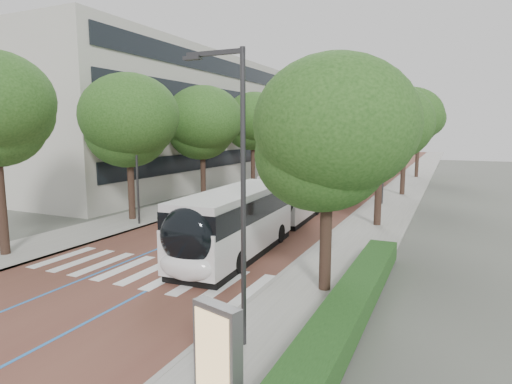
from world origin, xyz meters
TOP-DOWN VIEW (x-y plane):
  - ground at (0.00, 0.00)m, footprint 160.00×160.00m
  - road at (0.00, 40.00)m, footprint 11.00×140.00m
  - sidewalk_left at (-7.50, 40.00)m, footprint 4.00×140.00m
  - sidewalk_right at (7.50, 40.00)m, footprint 4.00×140.00m
  - kerb_left at (-5.60, 40.00)m, footprint 0.20×140.00m
  - kerb_right at (5.60, 40.00)m, footprint 0.20×140.00m
  - zebra_crossing at (0.20, 1.00)m, footprint 10.55×3.60m
  - lane_line_left at (-1.60, 40.00)m, footprint 0.12×126.00m
  - lane_line_right at (1.60, 40.00)m, footprint 0.12×126.00m
  - office_building at (-19.47, 28.00)m, footprint 18.11×40.00m
  - hedge at (9.10, 0.00)m, footprint 1.20×14.00m
  - streetlight_near at (6.62, -3.00)m, footprint 1.82×0.20m
  - streetlight_far at (6.62, 22.00)m, footprint 1.82×0.20m
  - lamp_post_left at (-6.10, 8.00)m, footprint 0.14×0.14m
  - trees_left at (-7.50, 24.05)m, footprint 6.45×60.43m
  - trees_right at (7.70, 21.82)m, footprint 5.92×47.69m
  - lead_bus at (2.37, 8.58)m, footprint 3.42×18.50m
  - bus_queued_0 at (3.30, 24.03)m, footprint 3.25×12.52m
  - bus_queued_1 at (2.90, 38.06)m, footprint 2.58×12.41m
  - bus_queued_2 at (2.75, 50.85)m, footprint 2.92×12.47m
  - ad_panel at (7.60, -5.83)m, footprint 1.20×0.62m

SIDE VIEW (x-z plane):
  - ground at x=0.00m, z-range 0.00..0.00m
  - road at x=0.00m, z-range 0.00..0.02m
  - lane_line_left at x=-1.60m, z-range 0.02..0.03m
  - lane_line_right at x=1.60m, z-range 0.02..0.03m
  - zebra_crossing at x=0.20m, z-range 0.02..0.03m
  - sidewalk_left at x=-7.50m, z-range 0.00..0.12m
  - sidewalk_right at x=7.50m, z-range 0.00..0.12m
  - kerb_left at x=-5.60m, z-range -0.01..0.13m
  - kerb_right at x=5.60m, z-range -0.01..0.13m
  - hedge at x=9.10m, z-range 0.12..0.92m
  - ad_panel at x=7.60m, z-range 0.18..2.58m
  - bus_queued_0 at x=3.30m, z-range 0.02..3.22m
  - bus_queued_1 at x=2.90m, z-range 0.02..3.22m
  - bus_queued_2 at x=2.75m, z-range 0.02..3.22m
  - lead_bus at x=2.37m, z-range 0.03..3.23m
  - lamp_post_left at x=-6.10m, z-range 0.12..8.12m
  - streetlight_near at x=6.62m, z-range 0.82..8.82m
  - streetlight_far at x=6.62m, z-range 0.82..8.82m
  - trees_right at x=7.70m, z-range 1.61..10.79m
  - trees_left at x=-7.50m, z-range 1.58..11.51m
  - office_building at x=-19.47m, z-range 0.00..14.00m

